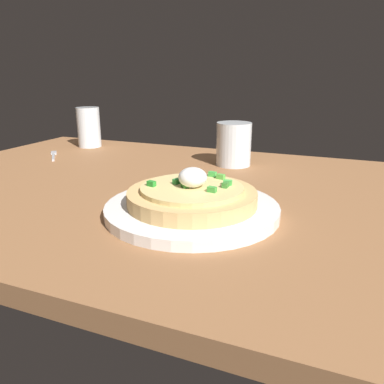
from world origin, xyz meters
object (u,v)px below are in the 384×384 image
at_px(cup_far, 89,129).
at_px(fork, 54,155).
at_px(plate, 192,209).
at_px(pizza, 192,195).
at_px(cup_near, 234,146).

height_order(cup_far, fork, cup_far).
distance_m(plate, pizza, 0.02).
height_order(plate, fork, plate).
bearing_deg(cup_near, fork, -169.85).
bearing_deg(fork, plate, -157.51).
xyz_separation_m(plate, pizza, (0.00, -0.00, 0.02)).
bearing_deg(plate, cup_near, 95.56).
relative_size(plate, cup_near, 2.71).
relative_size(cup_near, cup_far, 0.88).
relative_size(pizza, fork, 2.23).
bearing_deg(cup_far, pizza, -39.29).
distance_m(pizza, cup_near, 0.34).
bearing_deg(pizza, cup_far, 140.71).
height_order(plate, pizza, pizza).
relative_size(pizza, cup_near, 2.01).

